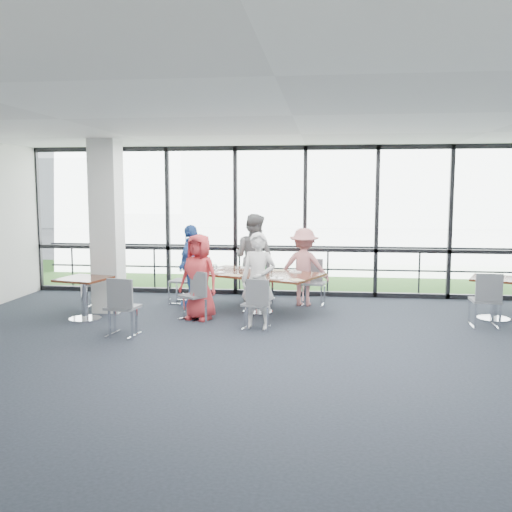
# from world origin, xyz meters

# --- Properties ---
(floor) EXTENTS (12.00, 10.00, 0.02)m
(floor) POSITION_xyz_m (0.00, 0.00, -0.01)
(floor) COLOR #1D232B
(floor) RESTS_ON ground
(ceiling) EXTENTS (12.00, 10.00, 0.04)m
(ceiling) POSITION_xyz_m (0.00, 0.00, 3.20)
(ceiling) COLOR silver
(ceiling) RESTS_ON ground
(wall_front) EXTENTS (12.00, 0.10, 3.20)m
(wall_front) POSITION_xyz_m (0.00, -5.00, 1.60)
(wall_front) COLOR silver
(wall_front) RESTS_ON ground
(curtain_wall_back) EXTENTS (12.00, 0.10, 3.20)m
(curtain_wall_back) POSITION_xyz_m (0.00, 5.00, 1.60)
(curtain_wall_back) COLOR white
(curtain_wall_back) RESTS_ON ground
(structural_column) EXTENTS (0.50, 0.50, 3.20)m
(structural_column) POSITION_xyz_m (-3.60, 3.00, 1.60)
(structural_column) COLOR silver
(structural_column) RESTS_ON ground
(apron) EXTENTS (80.00, 70.00, 0.02)m
(apron) POSITION_xyz_m (0.00, 10.00, -0.02)
(apron) COLOR slate
(apron) RESTS_ON ground
(grass_strip) EXTENTS (80.00, 5.00, 0.01)m
(grass_strip) POSITION_xyz_m (0.00, 8.00, 0.01)
(grass_strip) COLOR #386323
(grass_strip) RESTS_ON ground
(hangar_main) EXTENTS (24.00, 10.00, 6.00)m
(hangar_main) POSITION_xyz_m (4.00, 32.00, 3.00)
(hangar_main) COLOR silver
(hangar_main) RESTS_ON ground
(hangar_aux) EXTENTS (10.00, 6.00, 4.00)m
(hangar_aux) POSITION_xyz_m (-18.00, 28.00, 2.00)
(hangar_aux) COLOR silver
(hangar_aux) RESTS_ON ground
(guard_rail) EXTENTS (12.00, 0.06, 0.06)m
(guard_rail) POSITION_xyz_m (0.00, 5.60, 0.50)
(guard_rail) COLOR #2D2D33
(guard_rail) RESTS_ON ground
(main_table) EXTENTS (2.54, 2.02, 0.75)m
(main_table) POSITION_xyz_m (-0.80, 3.20, 0.65)
(main_table) COLOR #39130D
(main_table) RESTS_ON ground
(side_table_left) EXTENTS (0.93, 0.93, 0.75)m
(side_table_left) POSITION_xyz_m (-3.76, 2.26, 0.62)
(side_table_left) COLOR #39130D
(side_table_left) RESTS_ON ground
(side_table_right) EXTENTS (1.00, 1.00, 0.75)m
(side_table_right) POSITION_xyz_m (3.40, 3.13, 0.62)
(side_table_right) COLOR #39130D
(side_table_right) RESTS_ON ground
(diner_near_left) EXTENTS (0.86, 0.70, 1.52)m
(diner_near_left) POSITION_xyz_m (-1.76, 2.54, 0.76)
(diner_near_left) COLOR red
(diner_near_left) RESTS_ON ground
(diner_near_right) EXTENTS (0.65, 0.52, 1.60)m
(diner_near_right) POSITION_xyz_m (-0.66, 2.01, 0.80)
(diner_near_right) COLOR silver
(diner_near_right) RESTS_ON ground
(diner_far_left) EXTENTS (1.01, 0.84, 1.79)m
(diner_far_left) POSITION_xyz_m (-1.02, 4.37, 0.89)
(diner_far_left) COLOR slate
(diner_far_left) RESTS_ON ground
(diner_far_right) EXTENTS (1.05, 0.65, 1.53)m
(diner_far_right) POSITION_xyz_m (0.02, 3.97, 0.77)
(diner_far_right) COLOR #CC7978
(diner_far_right) RESTS_ON ground
(diner_end) EXTENTS (0.73, 1.04, 1.60)m
(diner_end) POSITION_xyz_m (-2.17, 3.73, 0.80)
(diner_end) COLOR #2D58AA
(diner_end) RESTS_ON ground
(chair_main_nl) EXTENTS (0.59, 0.59, 0.86)m
(chair_main_nl) POSITION_xyz_m (-1.84, 2.48, 0.43)
(chair_main_nl) COLOR slate
(chair_main_nl) RESTS_ON ground
(chair_main_nr) EXTENTS (0.49, 0.49, 0.83)m
(chair_main_nr) POSITION_xyz_m (-0.68, 1.96, 0.42)
(chair_main_nr) COLOR slate
(chair_main_nr) RESTS_ON ground
(chair_main_fl) EXTENTS (0.56, 0.56, 0.94)m
(chair_main_fl) POSITION_xyz_m (-0.86, 4.36, 0.47)
(chair_main_fl) COLOR slate
(chair_main_fl) RESTS_ON ground
(chair_main_fr) EXTENTS (0.49, 0.49, 0.88)m
(chair_main_fr) POSITION_xyz_m (0.22, 4.01, 0.44)
(chair_main_fr) COLOR slate
(chair_main_fr) RESTS_ON ground
(chair_main_end) EXTENTS (0.51, 0.51, 0.91)m
(chair_main_end) POSITION_xyz_m (-2.40, 3.88, 0.46)
(chair_main_end) COLOR slate
(chair_main_end) RESTS_ON ground
(chair_spare_la) EXTENTS (0.52, 0.52, 0.92)m
(chair_spare_la) POSITION_xyz_m (-2.70, 1.27, 0.46)
(chair_spare_la) COLOR slate
(chair_spare_la) RESTS_ON ground
(chair_spare_lb) EXTENTS (0.47, 0.47, 0.91)m
(chair_spare_lb) POSITION_xyz_m (-3.93, 3.38, 0.45)
(chair_spare_lb) COLOR slate
(chair_spare_lb) RESTS_ON ground
(chair_spare_r) EXTENTS (0.45, 0.45, 0.91)m
(chair_spare_r) POSITION_xyz_m (3.08, 2.53, 0.45)
(chair_spare_r) COLOR slate
(chair_spare_r) RESTS_ON ground
(plate_nl) EXTENTS (0.28, 0.28, 0.01)m
(plate_nl) POSITION_xyz_m (-1.56, 3.13, 0.76)
(plate_nl) COLOR white
(plate_nl) RESTS_ON main_table
(plate_nr) EXTENTS (0.24, 0.24, 0.01)m
(plate_nr) POSITION_xyz_m (-0.40, 2.55, 0.76)
(plate_nr) COLOR white
(plate_nr) RESTS_ON main_table
(plate_fl) EXTENTS (0.27, 0.27, 0.01)m
(plate_fl) POSITION_xyz_m (-1.08, 3.80, 0.76)
(plate_fl) COLOR white
(plate_fl) RESTS_ON main_table
(plate_fr) EXTENTS (0.24, 0.24, 0.01)m
(plate_fr) POSITION_xyz_m (-0.12, 3.33, 0.76)
(plate_fr) COLOR white
(plate_fr) RESTS_ON main_table
(plate_end) EXTENTS (0.25, 0.25, 0.01)m
(plate_end) POSITION_xyz_m (-1.65, 3.62, 0.76)
(plate_end) COLOR white
(plate_end) RESTS_ON main_table
(tumbler_a) EXTENTS (0.08, 0.08, 0.15)m
(tumbler_a) POSITION_xyz_m (-1.16, 3.01, 0.83)
(tumbler_a) COLOR white
(tumbler_a) RESTS_ON main_table
(tumbler_b) EXTENTS (0.07, 0.07, 0.14)m
(tumbler_b) POSITION_xyz_m (-0.52, 2.85, 0.82)
(tumbler_b) COLOR white
(tumbler_b) RESTS_ON main_table
(tumbler_c) EXTENTS (0.07, 0.07, 0.13)m
(tumbler_c) POSITION_xyz_m (-0.58, 3.45, 0.82)
(tumbler_c) COLOR white
(tumbler_c) RESTS_ON main_table
(tumbler_d) EXTENTS (0.06, 0.06, 0.13)m
(tumbler_d) POSITION_xyz_m (-1.64, 3.35, 0.81)
(tumbler_d) COLOR white
(tumbler_d) RESTS_ON main_table
(menu_a) EXTENTS (0.36, 0.30, 0.00)m
(menu_a) POSITION_xyz_m (-1.19, 2.85, 0.75)
(menu_a) COLOR beige
(menu_a) RESTS_ON main_table
(menu_b) EXTENTS (0.31, 0.33, 0.00)m
(menu_b) POSITION_xyz_m (-0.05, 2.45, 0.75)
(menu_b) COLOR beige
(menu_b) RESTS_ON main_table
(menu_c) EXTENTS (0.32, 0.25, 0.00)m
(menu_c) POSITION_xyz_m (-0.48, 3.56, 0.75)
(menu_c) COLOR beige
(menu_c) RESTS_ON main_table
(condiment_caddy) EXTENTS (0.10, 0.07, 0.04)m
(condiment_caddy) POSITION_xyz_m (-0.69, 3.17, 0.77)
(condiment_caddy) COLOR black
(condiment_caddy) RESTS_ON main_table
(ketchup_bottle) EXTENTS (0.06, 0.06, 0.18)m
(ketchup_bottle) POSITION_xyz_m (-0.76, 3.23, 0.84)
(ketchup_bottle) COLOR #9C0709
(ketchup_bottle) RESTS_ON main_table
(green_bottle) EXTENTS (0.05, 0.05, 0.20)m
(green_bottle) POSITION_xyz_m (-0.68, 3.25, 0.85)
(green_bottle) COLOR #267037
(green_bottle) RESTS_ON main_table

